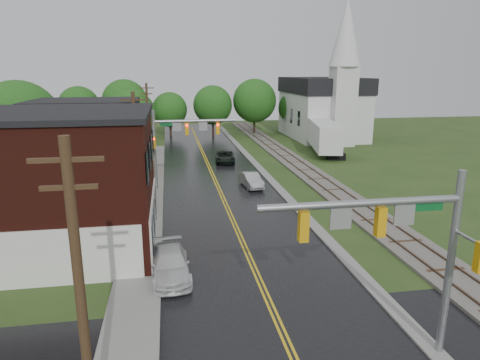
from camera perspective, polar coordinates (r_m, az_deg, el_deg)
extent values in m
cube|color=black|center=(42.36, -3.38, 0.03)|extent=(10.00, 90.00, 0.02)
cube|color=gray|center=(47.99, 2.39, 1.76)|extent=(0.80, 70.00, 0.12)
cube|color=gray|center=(37.37, -12.04, -2.25)|extent=(2.40, 50.00, 0.12)
cube|color=#41140E|center=(27.86, -26.33, -0.64)|extent=(14.00, 10.00, 8.00)
cube|color=silver|center=(27.36, -11.43, -5.12)|extent=(0.10, 9.50, 3.00)
cube|color=black|center=(27.19, -27.30, 7.84)|extent=(14.30, 10.30, 0.30)
cube|color=tan|center=(38.12, -19.46, 2.53)|extent=(8.00, 7.00, 6.40)
cube|color=#3F0F0C|center=(46.91, -16.36, 3.63)|extent=(7.00, 6.00, 4.40)
cube|color=silver|center=(70.50, 10.83, 8.47)|extent=(10.00, 16.00, 7.00)
cube|color=black|center=(70.19, 11.01, 12.28)|extent=(10.40, 16.40, 2.40)
cube|color=silver|center=(62.91, 13.44, 9.47)|extent=(3.20, 3.20, 11.00)
cone|color=silver|center=(62.90, 14.00, 18.57)|extent=(4.40, 4.40, 9.00)
cube|color=#59544C|center=(49.10, 7.66, 2.05)|extent=(3.20, 80.00, 0.20)
cube|color=#4C3828|center=(48.87, 6.86, 2.18)|extent=(0.10, 80.00, 0.12)
cube|color=#4C3828|center=(49.29, 8.46, 2.23)|extent=(0.10, 80.00, 0.12)
cylinder|color=gray|center=(17.60, 26.19, -10.31)|extent=(0.28, 0.28, 7.20)
cylinder|color=gray|center=(14.91, 15.96, -3.00)|extent=(7.20, 0.26, 0.26)
cube|color=orange|center=(15.44, 18.20, -5.31)|extent=(0.32, 0.30, 1.05)
cube|color=orange|center=(14.41, 8.45, -6.14)|extent=(0.32, 0.30, 1.05)
cube|color=gray|center=(15.79, 21.05, -4.36)|extent=(0.75, 0.06, 0.75)
cube|color=gray|center=(14.78, 13.29, -5.03)|extent=(0.75, 0.06, 0.75)
cube|color=#0C5926|center=(16.09, 23.35, -3.31)|extent=(1.40, 0.04, 0.30)
cylinder|color=gray|center=(38.46, -11.31, 3.78)|extent=(0.28, 0.28, 7.20)
cylinder|color=gray|center=(38.12, -6.04, 7.84)|extent=(7.20, 0.26, 0.26)
cube|color=orange|center=(38.17, -7.10, 6.76)|extent=(0.32, 0.30, 1.05)
cube|color=orange|center=(38.38, -2.99, 6.89)|extent=(0.32, 0.30, 1.05)
cube|color=gray|center=(38.12, -8.42, 7.01)|extent=(0.75, 0.06, 0.75)
cube|color=gray|center=(38.23, -4.94, 7.13)|extent=(0.75, 0.06, 0.75)
cube|color=#0C5926|center=(38.08, -9.52, 7.34)|extent=(1.40, 0.04, 0.30)
sphere|color=#FF0C0C|center=(37.95, -7.10, 7.22)|extent=(0.20, 0.20, 0.20)
cylinder|color=#382616|center=(12.63, -20.43, -15.06)|extent=(0.28, 0.28, 9.00)
cube|color=#382616|center=(11.30, -22.16, 2.51)|extent=(1.80, 0.12, 0.12)
cube|color=#382616|center=(11.45, -21.83, -0.91)|extent=(1.40, 0.12, 0.12)
cylinder|color=#382616|center=(33.45, -13.66, 3.65)|extent=(0.28, 0.28, 9.00)
cube|color=#382616|center=(32.97, -14.07, 10.32)|extent=(1.80, 0.12, 0.12)
cube|color=#382616|center=(33.02, -13.99, 9.11)|extent=(1.40, 0.12, 0.12)
cylinder|color=#382616|center=(55.19, -12.16, 7.85)|extent=(0.28, 0.28, 9.00)
cube|color=#382616|center=(54.91, -12.38, 11.89)|extent=(1.80, 0.12, 0.12)
cube|color=#382616|center=(54.94, -12.34, 11.17)|extent=(1.40, 0.12, 0.12)
cylinder|color=black|center=(45.80, -26.72, 1.78)|extent=(0.36, 0.36, 3.42)
sphere|color=#244C15|center=(45.19, -27.31, 6.96)|extent=(7.60, 7.60, 7.60)
sphere|color=#244C15|center=(44.70, -26.63, 6.11)|extent=(5.32, 5.32, 5.32)
cylinder|color=black|center=(52.53, -20.03, 3.50)|extent=(0.36, 0.36, 2.70)
sphere|color=#244C15|center=(52.06, -20.34, 7.07)|extent=(6.00, 6.00, 6.00)
sphere|color=#244C15|center=(51.62, -19.71, 6.48)|extent=(4.20, 4.20, 4.20)
cylinder|color=black|center=(57.72, -14.11, 4.95)|extent=(0.36, 0.36, 2.88)
sphere|color=#244C15|center=(57.27, -14.32, 8.42)|extent=(6.40, 6.40, 6.40)
sphere|color=#244C15|center=(56.89, -13.71, 7.85)|extent=(4.48, 4.48, 4.48)
imported|color=black|center=(50.18, -2.01, 3.08)|extent=(2.59, 4.87, 1.30)
imported|color=#A4A4A8|center=(39.53, 1.50, -0.02)|extent=(1.84, 4.13, 1.32)
imported|color=silver|center=(23.02, -9.28, -11.07)|extent=(2.19, 4.85, 1.38)
cube|color=black|center=(53.12, 12.69, 3.09)|extent=(2.31, 1.59, 0.80)
cylinder|color=gray|center=(60.60, 9.82, 4.61)|extent=(0.16, 0.16, 0.80)
cube|color=silver|center=(57.27, 10.98, 6.05)|extent=(5.30, 13.31, 3.25)
cylinder|color=orange|center=(22.72, -9.84, -12.07)|extent=(0.61, 0.61, 0.93)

